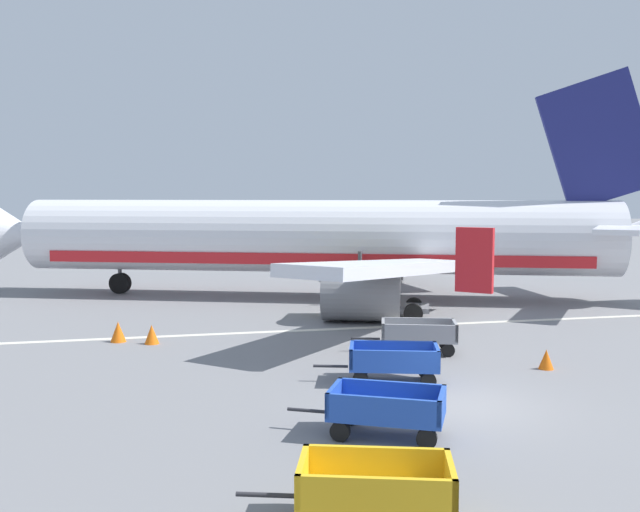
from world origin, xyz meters
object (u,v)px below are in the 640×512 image
airplane (334,238)px  service_truck_beside_carts (358,292)px  baggage_cart_third_in_row (386,410)px  baggage_cart_second_in_row (375,489)px  baggage_cart_far_end (418,335)px  traffic_cone_mid_apron (152,334)px  traffic_cone_near_plane (546,359)px  traffic_cone_by_carts (118,332)px  baggage_cart_fourth_in_row (393,362)px

airplane → service_truck_beside_carts: size_ratio=7.65×
baggage_cart_third_in_row → baggage_cart_second_in_row: bearing=-110.5°
baggage_cart_far_end → baggage_cart_second_in_row: bearing=-113.8°
baggage_cart_third_in_row → service_truck_beside_carts: size_ratio=0.73×
service_truck_beside_carts → airplane: bearing=86.1°
traffic_cone_mid_apron → baggage_cart_second_in_row: bearing=-76.0°
baggage_cart_far_end → traffic_cone_near_plane: size_ratio=5.94×
traffic_cone_mid_apron → service_truck_beside_carts: bearing=21.7°
baggage_cart_second_in_row → traffic_cone_mid_apron: baggage_cart_second_in_row is taller
baggage_cart_third_in_row → traffic_cone_by_carts: (-6.40, 11.58, -0.23)m
traffic_cone_mid_apron → traffic_cone_by_carts: bearing=152.6°
baggage_cart_fourth_in_row → traffic_cone_near_plane: baggage_cart_fourth_in_row is taller
baggage_cart_third_in_row → traffic_cone_by_carts: baggage_cart_third_in_row is taller
baggage_cart_third_in_row → traffic_cone_mid_apron: baggage_cart_third_in_row is taller
baggage_cart_third_in_row → traffic_cone_near_plane: 8.09m
service_truck_beside_carts → baggage_cart_fourth_in_row: bearing=-100.2°
service_truck_beside_carts → traffic_cone_mid_apron: bearing=-158.3°
traffic_cone_by_carts → baggage_cart_second_in_row: bearing=-72.4°
traffic_cone_near_plane → traffic_cone_by_carts: (-13.04, 6.97, 0.07)m
service_truck_beside_carts → baggage_cart_far_end: bearing=-88.3°
baggage_cart_fourth_in_row → traffic_cone_by_carts: (-7.97, 7.40, -0.23)m
airplane → baggage_cart_second_in_row: airplane is taller
baggage_cart_second_in_row → airplane: bearing=77.7°
service_truck_beside_carts → traffic_cone_near_plane: 10.34m
airplane → traffic_cone_mid_apron: airplane is taller
baggage_cart_far_end → service_truck_beside_carts: bearing=91.7°
baggage_cart_third_in_row → traffic_cone_near_plane: size_ratio=5.77×
airplane → traffic_cone_by_carts: 13.70m
baggage_cart_second_in_row → traffic_cone_by_carts: baggage_cart_second_in_row is taller
airplane → baggage_cart_third_in_row: size_ratio=10.41×
baggage_cart_fourth_in_row → baggage_cart_far_end: size_ratio=1.00×
baggage_cart_fourth_in_row → service_truck_beside_carts: (1.84, 10.22, 0.50)m
traffic_cone_by_carts → airplane: bearing=40.5°
baggage_cart_second_in_row → traffic_cone_near_plane: (8.12, 8.58, -0.30)m
baggage_cart_third_in_row → baggage_cart_far_end: (3.60, 7.60, 0.00)m
baggage_cart_fourth_in_row → traffic_cone_near_plane: bearing=4.9°
baggage_cart_far_end → traffic_cone_mid_apron: bearing=159.1°
baggage_cart_far_end → traffic_cone_by_carts: baggage_cart_far_end is taller
baggage_cart_third_in_row → traffic_cone_by_carts: bearing=118.9°
baggage_cart_second_in_row → baggage_cart_third_in_row: same height
baggage_cart_fourth_in_row → service_truck_beside_carts: bearing=79.8°
baggage_cart_third_in_row → baggage_cart_fourth_in_row: bearing=69.4°
airplane → traffic_cone_near_plane: bearing=-79.8°
baggage_cart_far_end → traffic_cone_mid_apron: (-8.82, 3.37, -0.26)m
airplane → baggage_cart_second_in_row: (-5.29, -24.27, -2.45)m
baggage_cart_second_in_row → traffic_cone_by_carts: size_ratio=4.89×
airplane → baggage_cart_far_end: size_ratio=10.11×
airplane → baggage_cart_third_in_row: airplane is taller
baggage_cart_second_in_row → service_truck_beside_carts: (4.89, 18.36, 0.50)m
baggage_cart_fourth_in_row → airplane: bearing=82.1°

